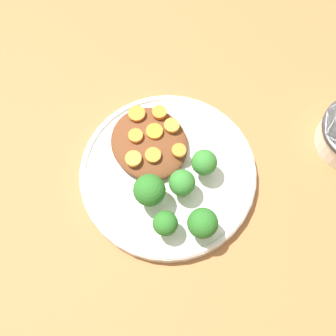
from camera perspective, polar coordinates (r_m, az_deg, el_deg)
ground_plane at (r=0.66m, az=-0.00°, el=-1.05°), size 4.00×4.00×0.00m
plate at (r=0.65m, az=-0.00°, el=-0.69°), size 0.24×0.24×0.02m
stew_mound at (r=0.65m, az=-2.09°, el=3.19°), size 0.10×0.11×0.02m
broccoli_floret_0 at (r=0.59m, az=4.24°, el=-6.75°), size 0.04×0.04×0.05m
broccoli_floret_1 at (r=0.62m, az=4.43°, el=0.63°), size 0.03×0.03×0.05m
broccoli_floret_2 at (r=0.59m, az=-0.33°, el=-6.80°), size 0.03×0.03×0.05m
broccoli_floret_3 at (r=0.61m, az=1.81°, el=-1.85°), size 0.04×0.04×0.05m
broccoli_floret_4 at (r=0.60m, az=-2.28°, el=-2.77°), size 0.04×0.04×0.06m
carrot_slice_0 at (r=0.64m, az=-1.67°, el=4.49°), size 0.02×0.02×0.01m
carrot_slice_1 at (r=0.64m, az=-3.97°, el=3.94°), size 0.02×0.02×0.01m
carrot_slice_2 at (r=0.63m, az=1.34°, el=2.15°), size 0.02×0.02×0.01m
carrot_slice_3 at (r=0.63m, az=-4.24°, el=1.14°), size 0.02×0.02×0.01m
carrot_slice_4 at (r=0.65m, az=0.45°, el=5.19°), size 0.02×0.02×0.01m
carrot_slice_5 at (r=0.63m, az=-1.84°, el=1.58°), size 0.02×0.02×0.00m
carrot_slice_6 at (r=0.66m, az=-3.84°, el=6.64°), size 0.02×0.02×0.00m
carrot_slice_7 at (r=0.66m, az=-1.07°, el=6.80°), size 0.02×0.02×0.01m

